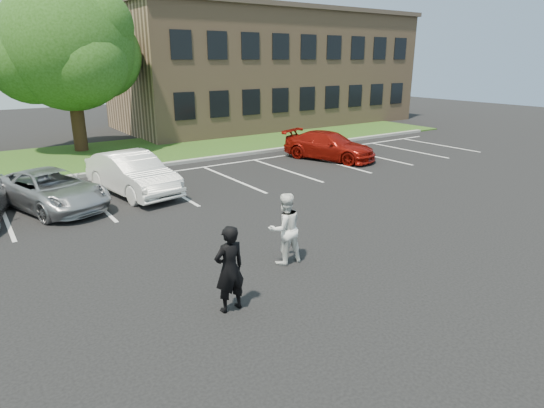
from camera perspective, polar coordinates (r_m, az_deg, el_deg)
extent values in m
plane|color=black|center=(11.43, 2.87, -7.24)|extent=(90.00, 90.00, 0.00)
cube|color=gray|center=(21.70, -16.78, 4.32)|extent=(40.00, 0.30, 0.15)
cube|color=#1A3D17|center=(25.47, -19.65, 5.87)|extent=(44.00, 8.00, 0.08)
cube|color=silver|center=(16.91, -30.51, -1.35)|extent=(0.12, 5.20, 0.01)
cube|color=silver|center=(17.27, -21.33, 0.28)|extent=(0.12, 5.20, 0.01)
cube|color=silver|center=(18.05, -12.73, 1.80)|extent=(0.12, 5.20, 0.01)
cube|color=silver|center=(19.21, -4.99, 3.14)|extent=(0.12, 5.20, 0.01)
cube|color=silver|center=(20.69, 1.76, 4.26)|extent=(0.12, 5.20, 0.01)
cube|color=silver|center=(22.43, 7.56, 5.17)|extent=(0.12, 5.20, 0.01)
cube|color=silver|center=(24.36, 12.50, 5.90)|extent=(0.12, 5.20, 0.01)
cube|color=silver|center=(26.45, 16.69, 6.49)|extent=(0.12, 5.20, 0.01)
cube|color=silver|center=(28.66, 20.27, 6.96)|extent=(0.12, 5.20, 0.01)
cube|color=silver|center=(20.98, -12.01, 4.06)|extent=(34.00, 0.12, 0.01)
cube|color=#907153|center=(36.42, -0.66, 16.42)|extent=(22.00, 10.00, 8.00)
cube|color=#463B32|center=(36.56, -0.68, 22.94)|extent=(22.40, 10.40, 0.30)
cube|color=black|center=(27.65, -10.91, 11.97)|extent=(1.30, 0.06, 1.60)
cube|color=black|center=(27.54, -11.34, 19.02)|extent=(1.30, 0.06, 1.60)
cube|color=black|center=(28.65, -6.61, 12.36)|extent=(1.30, 0.06, 1.60)
cube|color=black|center=(28.54, -6.87, 19.16)|extent=(1.30, 0.06, 1.60)
cube|color=black|center=(29.80, -2.62, 12.65)|extent=(1.30, 0.06, 1.60)
cube|color=black|center=(29.70, -2.72, 19.20)|extent=(1.30, 0.06, 1.60)
cube|color=black|center=(31.08, 1.06, 12.88)|extent=(1.30, 0.06, 1.60)
cube|color=black|center=(30.98, 1.10, 19.16)|extent=(1.30, 0.06, 1.60)
cube|color=black|center=(32.47, 4.45, 13.04)|extent=(1.30, 0.06, 1.60)
cube|color=black|center=(32.37, 4.60, 19.04)|extent=(1.30, 0.06, 1.60)
cube|color=black|center=(33.96, 7.56, 13.14)|extent=(1.30, 0.06, 1.60)
cube|color=black|center=(33.87, 7.80, 18.88)|extent=(1.30, 0.06, 1.60)
cube|color=black|center=(35.53, 10.39, 13.21)|extent=(1.30, 0.06, 1.60)
cube|color=black|center=(35.44, 10.71, 18.69)|extent=(1.30, 0.06, 1.60)
cube|color=black|center=(37.18, 12.99, 13.24)|extent=(1.30, 0.06, 1.60)
cube|color=black|center=(37.10, 13.37, 18.47)|extent=(1.30, 0.06, 1.60)
cube|color=black|center=(38.90, 15.36, 13.25)|extent=(1.30, 0.06, 1.60)
cube|color=black|center=(38.82, 15.78, 18.24)|extent=(1.30, 0.06, 1.60)
cylinder|color=black|center=(26.79, -23.14, 9.42)|extent=(0.70, 0.70, 3.20)
sphere|color=#1E460E|center=(26.61, -24.20, 17.72)|extent=(6.60, 6.60, 6.60)
sphere|color=#1E460E|center=(27.64, -20.99, 16.98)|extent=(4.60, 4.60, 4.60)
sphere|color=#1E460E|center=(26.70, -27.87, 15.73)|extent=(4.40, 4.40, 4.40)
sphere|color=#1E460E|center=(25.22, -22.32, 15.96)|extent=(4.00, 4.00, 4.00)
sphere|color=#1E460E|center=(28.08, -26.21, 18.01)|extent=(4.20, 4.20, 4.20)
sphere|color=#1E460E|center=(26.04, -21.31, 20.07)|extent=(3.80, 3.80, 3.80)
imported|color=black|center=(9.02, -5.36, -8.12)|extent=(0.68, 0.46, 1.80)
imported|color=white|center=(11.05, 1.62, -3.10)|extent=(0.94, 0.78, 1.79)
imported|color=#A3A5AB|center=(16.93, -26.00, 1.63)|extent=(3.55, 5.11, 1.30)
imported|color=white|center=(17.67, -17.12, 3.67)|extent=(2.37, 4.87, 1.54)
imported|color=maroon|center=(23.07, 7.20, 7.25)|extent=(3.44, 5.10, 1.37)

